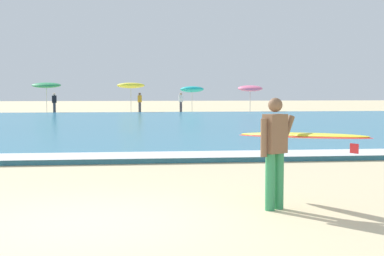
{
  "coord_description": "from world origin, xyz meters",
  "views": [
    {
      "loc": [
        0.51,
        -7.77,
        1.86
      ],
      "look_at": [
        1.72,
        3.02,
        1.1
      ],
      "focal_mm": 52.01,
      "sensor_mm": 36.0,
      "label": 1
    }
  ],
  "objects_px": {
    "beachgoer_near_row_mid": "(181,102)",
    "beachgoer_near_row_right": "(54,103)",
    "beachgoer_near_row_left": "(140,102)",
    "beach_umbrella_4": "(250,88)",
    "surfer_with_board": "(286,142)",
    "beach_umbrella_1": "(46,85)",
    "beach_umbrella_3": "(192,89)",
    "beach_umbrella_2": "(131,86)"
  },
  "relations": [
    {
      "from": "surfer_with_board",
      "to": "beach_umbrella_3",
      "type": "relative_size",
      "value": 1.22
    },
    {
      "from": "beach_umbrella_1",
      "to": "beachgoer_near_row_mid",
      "type": "bearing_deg",
      "value": -6.89
    },
    {
      "from": "surfer_with_board",
      "to": "beachgoer_near_row_right",
      "type": "distance_m",
      "value": 34.65
    },
    {
      "from": "beach_umbrella_2",
      "to": "beach_umbrella_3",
      "type": "height_order",
      "value": "beach_umbrella_2"
    },
    {
      "from": "beach_umbrella_2",
      "to": "beachgoer_near_row_left",
      "type": "distance_m",
      "value": 1.67
    },
    {
      "from": "beachgoer_near_row_mid",
      "to": "beachgoer_near_row_right",
      "type": "distance_m",
      "value": 9.68
    },
    {
      "from": "beachgoer_near_row_left",
      "to": "beach_umbrella_4",
      "type": "bearing_deg",
      "value": -2.16
    },
    {
      "from": "surfer_with_board",
      "to": "beachgoer_near_row_right",
      "type": "bearing_deg",
      "value": 103.31
    },
    {
      "from": "beach_umbrella_4",
      "to": "beachgoer_near_row_mid",
      "type": "height_order",
      "value": "beach_umbrella_4"
    },
    {
      "from": "beach_umbrella_3",
      "to": "beachgoer_near_row_mid",
      "type": "distance_m",
      "value": 2.26
    },
    {
      "from": "beachgoer_near_row_left",
      "to": "beach_umbrella_3",
      "type": "bearing_deg",
      "value": 24.21
    },
    {
      "from": "beachgoer_near_row_left",
      "to": "beachgoer_near_row_right",
      "type": "relative_size",
      "value": 1.0
    },
    {
      "from": "beach_umbrella_2",
      "to": "beachgoer_near_row_left",
      "type": "relative_size",
      "value": 1.53
    },
    {
      "from": "surfer_with_board",
      "to": "beach_umbrella_4",
      "type": "xyz_separation_m",
      "value": [
        7.03,
        34.61,
        0.88
      ]
    },
    {
      "from": "surfer_with_board",
      "to": "beach_umbrella_2",
      "type": "xyz_separation_m",
      "value": [
        -2.32,
        35.75,
        1.11
      ]
    },
    {
      "from": "beachgoer_near_row_right",
      "to": "beach_umbrella_4",
      "type": "bearing_deg",
      "value": 3.4
    },
    {
      "from": "beach_umbrella_1",
      "to": "beach_umbrella_2",
      "type": "bearing_deg",
      "value": -5.86
    },
    {
      "from": "surfer_with_board",
      "to": "beach_umbrella_3",
      "type": "height_order",
      "value": "beach_umbrella_3"
    },
    {
      "from": "beach_umbrella_2",
      "to": "beachgoer_near_row_right",
      "type": "distance_m",
      "value": 6.15
    },
    {
      "from": "beach_umbrella_3",
      "to": "beachgoer_near_row_left",
      "type": "relative_size",
      "value": 1.37
    },
    {
      "from": "beach_umbrella_2",
      "to": "surfer_with_board",
      "type": "bearing_deg",
      "value": -86.29
    },
    {
      "from": "beachgoer_near_row_left",
      "to": "beach_umbrella_1",
      "type": "bearing_deg",
      "value": 168.46
    },
    {
      "from": "beachgoer_near_row_left",
      "to": "beach_umbrella_2",
      "type": "bearing_deg",
      "value": 129.89
    },
    {
      "from": "beach_umbrella_3",
      "to": "beachgoer_near_row_mid",
      "type": "height_order",
      "value": "beach_umbrella_3"
    },
    {
      "from": "beach_umbrella_1",
      "to": "beachgoer_near_row_left",
      "type": "relative_size",
      "value": 1.54
    },
    {
      "from": "beach_umbrella_3",
      "to": "beachgoer_near_row_right",
      "type": "xyz_separation_m",
      "value": [
        -10.64,
        -3.16,
        -0.99
      ]
    },
    {
      "from": "surfer_with_board",
      "to": "beachgoer_near_row_mid",
      "type": "relative_size",
      "value": 1.66
    },
    {
      "from": "surfer_with_board",
      "to": "beach_umbrella_3",
      "type": "bearing_deg",
      "value": 85.86
    },
    {
      "from": "surfer_with_board",
      "to": "beachgoer_near_row_left",
      "type": "bearing_deg",
      "value": 92.69
    },
    {
      "from": "surfer_with_board",
      "to": "beach_umbrella_1",
      "type": "xyz_separation_m",
      "value": [
        -8.93,
        36.42,
        1.13
      ]
    },
    {
      "from": "surfer_with_board",
      "to": "beachgoer_near_row_left",
      "type": "distance_m",
      "value": 34.98
    },
    {
      "from": "beach_umbrella_3",
      "to": "surfer_with_board",
      "type": "bearing_deg",
      "value": -94.14
    },
    {
      "from": "surfer_with_board",
      "to": "beachgoer_near_row_mid",
      "type": "bearing_deg",
      "value": 87.41
    },
    {
      "from": "surfer_with_board",
      "to": "beach_umbrella_4",
      "type": "bearing_deg",
      "value": 78.53
    },
    {
      "from": "beach_umbrella_1",
      "to": "beach_umbrella_3",
      "type": "xyz_separation_m",
      "value": [
        11.59,
        0.45,
        -0.32
      ]
    },
    {
      "from": "beachgoer_near_row_mid",
      "to": "surfer_with_board",
      "type": "bearing_deg",
      "value": -92.59
    },
    {
      "from": "beach_umbrella_2",
      "to": "beach_umbrella_4",
      "type": "height_order",
      "value": "beach_umbrella_2"
    },
    {
      "from": "beachgoer_near_row_right",
      "to": "surfer_with_board",
      "type": "bearing_deg",
      "value": -76.69
    },
    {
      "from": "beachgoer_near_row_mid",
      "to": "beach_umbrella_3",
      "type": "bearing_deg",
      "value": 57.96
    },
    {
      "from": "surfer_with_board",
      "to": "beach_umbrella_4",
      "type": "distance_m",
      "value": 35.33
    },
    {
      "from": "beachgoer_near_row_left",
      "to": "beachgoer_near_row_mid",
      "type": "xyz_separation_m",
      "value": [
        3.23,
        0.22,
        0.0
      ]
    },
    {
      "from": "beachgoer_near_row_left",
      "to": "beachgoer_near_row_right",
      "type": "xyz_separation_m",
      "value": [
        -6.34,
        -1.22,
        0.0
      ]
    }
  ]
}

